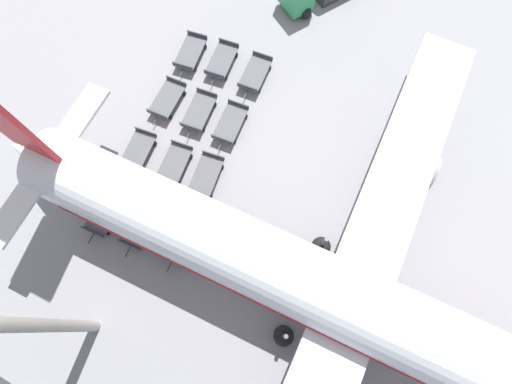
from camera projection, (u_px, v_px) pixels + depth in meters
airplane at (372, 314)px, 20.84m from camera, size 38.33×46.62×14.02m
baggage_dolly_row_near_col_a at (191, 53)px, 29.87m from camera, size 3.84×2.06×0.92m
baggage_dolly_row_near_col_b at (167, 99)px, 28.56m from camera, size 3.80×1.86×0.92m
baggage_dolly_row_near_col_c at (138, 152)px, 27.22m from camera, size 3.83×2.00×0.92m
baggage_dolly_row_near_col_d at (106, 212)px, 25.82m from camera, size 3.80×1.86×0.92m
baggage_dolly_row_mid_a_col_a at (222, 60)px, 29.64m from camera, size 3.83×1.98×0.92m
baggage_dolly_row_mid_a_col_b at (199, 111)px, 28.24m from camera, size 3.83×1.97×0.92m
baggage_dolly_row_mid_a_col_c at (174, 165)px, 26.90m from camera, size 3.83×2.00×0.92m
baggage_dolly_row_mid_a_col_d at (141, 225)px, 25.56m from camera, size 3.82×1.92×0.92m
baggage_dolly_row_mid_b_col_a at (255, 74)px, 29.27m from camera, size 3.82×1.92×0.92m
baggage_dolly_row_mid_b_col_b at (230, 123)px, 27.93m from camera, size 3.82×1.93×0.92m
baggage_dolly_row_mid_b_col_c at (206, 176)px, 26.64m from camera, size 3.84×2.04×0.92m
baggage_dolly_row_mid_b_col_d at (182, 239)px, 25.26m from camera, size 3.83×1.96×0.92m
stand_guidance_stripe at (225, 222)px, 26.10m from camera, size 1.34×21.14×0.01m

